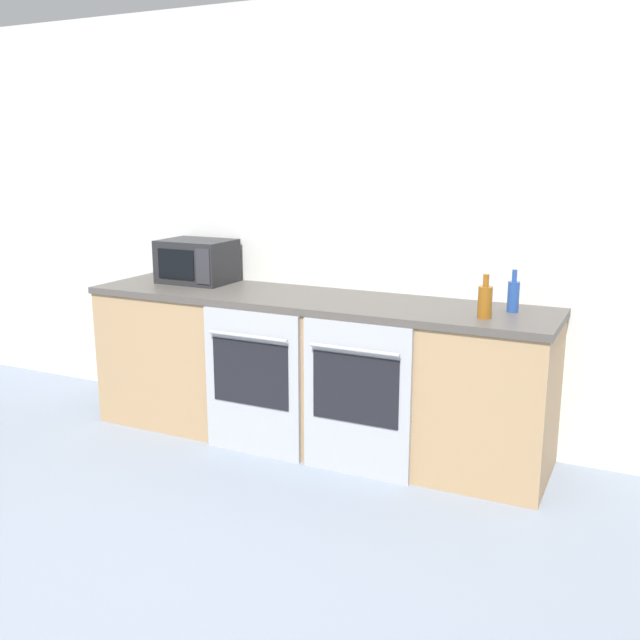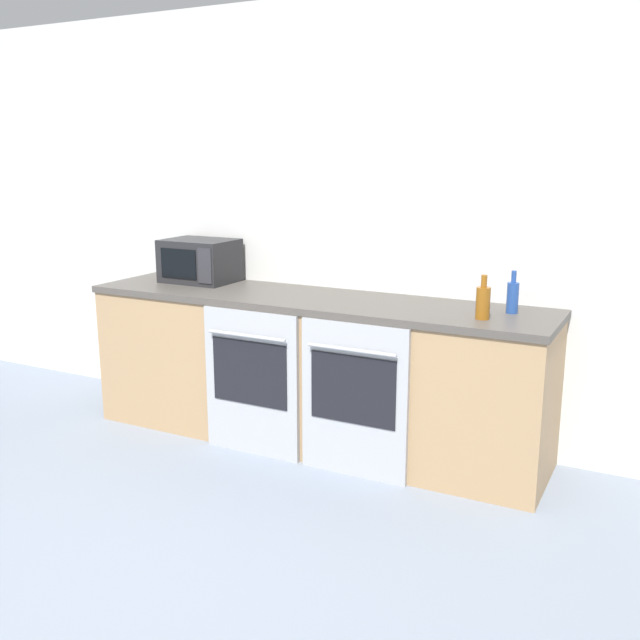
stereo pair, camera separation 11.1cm
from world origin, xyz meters
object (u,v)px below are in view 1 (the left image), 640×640
object	(u,v)px
microwave	(197,261)
oven_right	(356,399)
bottle_amber	(485,301)
bottle_blue	(513,296)
oven_left	(252,383)

from	to	relation	value
microwave	oven_right	bearing A→B (deg)	-18.99
bottle_amber	oven_right	bearing A→B (deg)	-160.14
bottle_blue	oven_left	bearing A→B (deg)	-162.49
oven_right	bottle_amber	world-z (taller)	bottle_amber
oven_left	oven_right	distance (m)	0.64
microwave	oven_left	bearing A→B (deg)	-34.05
oven_left	bottle_blue	xyz separation A→B (m)	(1.35, 0.43, 0.55)
microwave	bottle_blue	world-z (taller)	microwave
oven_left	microwave	distance (m)	1.00
microwave	bottle_blue	bearing A→B (deg)	-0.72
oven_left	bottle_blue	world-z (taller)	bottle_blue
oven_left	microwave	size ratio (longest dim) A/B	1.88
oven_right	bottle_amber	xyz separation A→B (m)	(0.60, 0.22, 0.55)
oven_left	oven_right	bearing A→B (deg)	0.00
oven_right	bottle_amber	distance (m)	0.84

